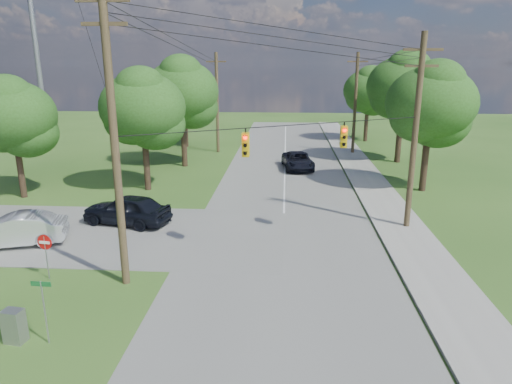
# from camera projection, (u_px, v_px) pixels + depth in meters

# --- Properties ---
(ground) EXTENTS (140.00, 140.00, 0.00)m
(ground) POSITION_uv_depth(u_px,v_px,m) (233.00, 290.00, 18.58)
(ground) COLOR #2C521B
(ground) RESTS_ON ground
(main_road) EXTENTS (10.00, 100.00, 0.03)m
(main_road) POSITION_uv_depth(u_px,v_px,m) (283.00, 245.00, 23.26)
(main_road) COLOR gray
(main_road) RESTS_ON ground
(sidewalk_east) EXTENTS (2.60, 100.00, 0.12)m
(sidewalk_east) POSITION_uv_depth(u_px,v_px,m) (417.00, 247.00, 22.83)
(sidewalk_east) COLOR #A2A097
(sidewalk_east) RESTS_ON ground
(pole_sw) EXTENTS (2.00, 0.32, 12.00)m
(pole_sw) POSITION_uv_depth(u_px,v_px,m) (114.00, 136.00, 17.56)
(pole_sw) COLOR brown
(pole_sw) RESTS_ON ground
(pole_ne) EXTENTS (2.00, 0.32, 10.50)m
(pole_ne) POSITION_uv_depth(u_px,v_px,m) (415.00, 131.00, 24.22)
(pole_ne) COLOR brown
(pole_ne) RESTS_ON ground
(pole_north_e) EXTENTS (2.00, 0.32, 10.00)m
(pole_north_e) POSITION_uv_depth(u_px,v_px,m) (355.00, 103.00, 45.44)
(pole_north_e) COLOR brown
(pole_north_e) RESTS_ON ground
(pole_north_w) EXTENTS (2.00, 0.32, 10.00)m
(pole_north_w) POSITION_uv_depth(u_px,v_px,m) (217.00, 102.00, 46.31)
(pole_north_w) COLOR brown
(pole_north_w) RESTS_ON ground
(power_lines) EXTENTS (13.93, 29.62, 4.93)m
(power_lines) POSITION_uv_depth(u_px,v_px,m) (278.00, 59.00, 27.09)
(power_lines) COLOR black
(power_lines) RESTS_ON ground
(traffic_signals) EXTENTS (4.91, 3.27, 1.05)m
(traffic_signals) POSITION_uv_depth(u_px,v_px,m) (297.00, 140.00, 21.18)
(traffic_signals) COLOR gold
(traffic_signals) RESTS_ON ground
(tree_w_near) EXTENTS (6.00, 6.00, 8.40)m
(tree_w_near) POSITION_uv_depth(u_px,v_px,m) (143.00, 108.00, 31.88)
(tree_w_near) COLOR #3C2A1E
(tree_w_near) RESTS_ON ground
(tree_w_mid) EXTENTS (6.40, 6.40, 9.22)m
(tree_w_mid) POSITION_uv_depth(u_px,v_px,m) (182.00, 92.00, 39.32)
(tree_w_mid) COLOR #3C2A1E
(tree_w_mid) RESTS_ON ground
(tree_w_far) EXTENTS (6.00, 6.00, 8.73)m
(tree_w_far) POSITION_uv_depth(u_px,v_px,m) (184.00, 89.00, 49.14)
(tree_w_far) COLOR #3C2A1E
(tree_w_far) RESTS_ON ground
(tree_e_near) EXTENTS (6.20, 6.20, 8.81)m
(tree_e_near) POSITION_uv_depth(u_px,v_px,m) (431.00, 103.00, 31.50)
(tree_e_near) COLOR #3C2A1E
(tree_e_near) RESTS_ON ground
(tree_e_mid) EXTENTS (6.60, 6.60, 9.64)m
(tree_e_mid) POSITION_uv_depth(u_px,v_px,m) (403.00, 87.00, 40.89)
(tree_e_mid) COLOR #3C2A1E
(tree_e_mid) RESTS_ON ground
(tree_e_far) EXTENTS (5.80, 5.80, 8.32)m
(tree_e_far) POSITION_uv_depth(u_px,v_px,m) (368.00, 90.00, 52.75)
(tree_e_far) COLOR #3C2A1E
(tree_e_far) RESTS_ON ground
(tree_cross_n) EXTENTS (5.60, 5.60, 7.91)m
(tree_cross_n) POSITION_uv_depth(u_px,v_px,m) (13.00, 116.00, 30.07)
(tree_cross_n) COLOR #3C2A1E
(tree_cross_n) RESTS_ON ground
(car_cross_dark) EXTENTS (5.40, 3.20, 1.72)m
(car_cross_dark) POSITION_uv_depth(u_px,v_px,m) (127.00, 209.00, 26.01)
(car_cross_dark) COLOR black
(car_cross_dark) RESTS_ON cross_road
(car_cross_silver) EXTENTS (5.22, 3.14, 1.63)m
(car_cross_silver) POSITION_uv_depth(u_px,v_px,m) (14.00, 230.00, 22.90)
(car_cross_silver) COLOR silver
(car_cross_silver) RESTS_ON cross_road
(car_main_north) EXTENTS (2.99, 5.45, 1.45)m
(car_main_north) POSITION_uv_depth(u_px,v_px,m) (298.00, 161.00, 39.73)
(car_main_north) COLOR black
(car_main_north) RESTS_ON main_road
(control_cabinet) EXTENTS (0.70, 0.55, 1.17)m
(control_cabinet) POSITION_uv_depth(u_px,v_px,m) (14.00, 326.00, 15.01)
(control_cabinet) COLOR gray
(control_cabinet) RESTS_ON ground
(do_not_enter_sign) EXTENTS (0.67, 0.14, 2.02)m
(do_not_enter_sign) POSITION_uv_depth(u_px,v_px,m) (45.00, 246.00, 19.20)
(do_not_enter_sign) COLOR gray
(do_not_enter_sign) RESTS_ON ground
(street_name_sign) EXTENTS (0.67, 0.06, 2.25)m
(street_name_sign) POSITION_uv_depth(u_px,v_px,m) (44.00, 303.00, 14.70)
(street_name_sign) COLOR gray
(street_name_sign) RESTS_ON ground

